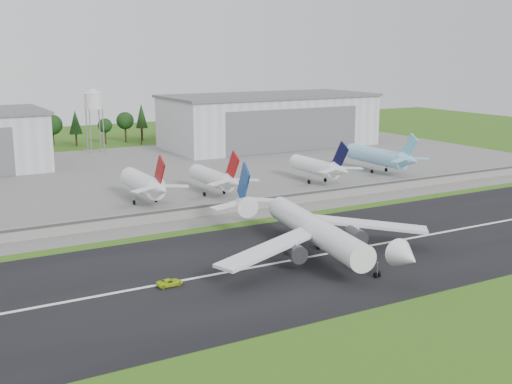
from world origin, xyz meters
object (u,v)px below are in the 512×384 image
parked_jet_red_b (216,178)px  parked_jet_navy (320,167)px  parked_jet_red_a (146,184)px  ground_vehicle (170,282)px  parked_jet_skyblue (382,157)px  main_airliner (317,236)px

parked_jet_red_b → parked_jet_navy: size_ratio=1.00×
parked_jet_red_a → parked_jet_navy: parked_jet_red_a is taller
ground_vehicle → parked_jet_skyblue: parked_jet_skyblue is taller
main_airliner → parked_jet_red_b: (7.52, 66.94, 1.02)m
parked_jet_red_a → parked_jet_red_b: 23.32m
ground_vehicle → main_airliner: bearing=-89.5°
parked_jet_red_b → parked_jet_navy: parked_jet_navy is taller
parked_jet_red_a → parked_jet_red_b: (23.31, -0.07, -0.43)m
main_airliner → parked_jet_red_a: (-15.80, 67.02, 1.45)m
parked_jet_navy → parked_jet_skyblue: parked_jet_skyblue is taller
main_airliner → parked_jet_red_b: bearing=-86.4°
ground_vehicle → parked_jet_navy: parked_jet_navy is taller
ground_vehicle → parked_jet_red_a: 71.34m
parked_jet_navy → ground_vehicle: bearing=-140.8°
parked_jet_skyblue → main_airliner: bearing=-137.9°
ground_vehicle → parked_jet_red_b: 80.95m
parked_jet_red_a → parked_jet_red_b: parked_jet_red_a is taller
parked_jet_skyblue → ground_vehicle: bearing=-147.7°
main_airliner → parked_jet_skyblue: 107.54m
parked_jet_navy → parked_jet_skyblue: 32.58m
main_airliner → parked_jet_red_a: 68.87m
parked_jet_red_b → parked_jet_skyblue: 72.50m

